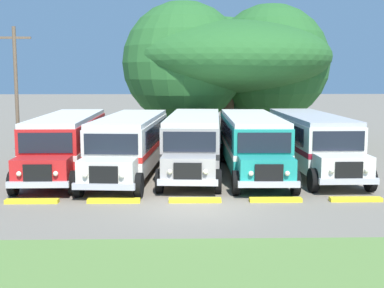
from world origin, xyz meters
The scene contains 13 objects.
ground_plane centered at (0.00, 0.00, 0.00)m, with size 220.00×220.00×0.00m, color slate.
parked_bus_slot_0 centered at (-6.12, 7.04, 1.58)m, with size 2.79×10.85×2.82m.
parked_bus_slot_1 centered at (-2.97, 6.59, 1.58)m, with size 3.46×10.96×2.82m.
parked_bus_slot_2 centered at (0.14, 7.28, 1.58)m, with size 3.33×10.94×2.82m.
parked_bus_slot_3 centered at (2.98, 6.88, 1.58)m, with size 2.86×10.86×2.82m.
parked_bus_slot_4 centered at (6.04, 7.38, 1.58)m, with size 2.84×10.86×2.82m.
curb_wheelstop_0 centered at (-6.18, 0.84, 0.07)m, with size 2.00×0.36×0.15m, color yellow.
curb_wheelstop_1 centered at (-3.09, 0.84, 0.07)m, with size 2.00×0.36×0.15m, color yellow.
curb_wheelstop_2 centered at (0.00, 0.84, 0.07)m, with size 2.00×0.36×0.15m, color yellow.
curb_wheelstop_3 centered at (3.09, 0.84, 0.07)m, with size 2.00×0.36×0.15m, color yellow.
curb_wheelstop_4 centered at (6.18, 0.84, 0.07)m, with size 2.00×0.36×0.15m, color yellow.
broad_shade_tree centered at (2.83, 18.52, 5.75)m, with size 14.54×13.44×9.81m.
utility_pole centered at (-9.45, 10.22, 3.94)m, with size 1.80×0.20×7.38m.
Camera 1 is at (-0.58, -18.80, 4.85)m, focal length 49.42 mm.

